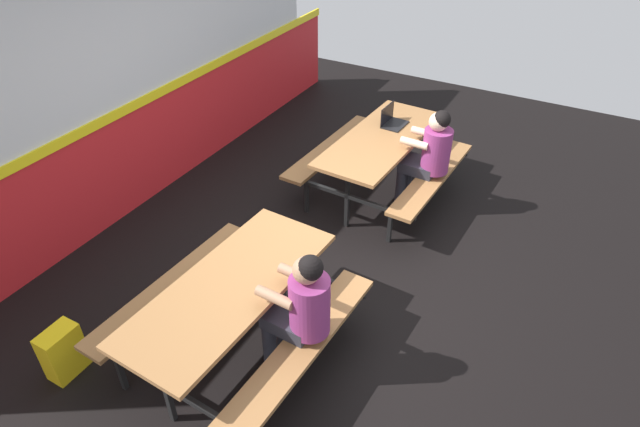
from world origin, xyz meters
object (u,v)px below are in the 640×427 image
Objects in this scene: student_further at (429,152)px; laptop_dark at (392,121)px; backpack_dark at (63,352)px; picnic_table_right at (381,150)px; student_nearer at (301,306)px; picnic_table_left at (232,300)px.

student_further is 3.66× the size of laptop_dark.
picnic_table_right is at bearing -17.47° from backpack_dark.
student_nearer is at bearing -60.63° from backpack_dark.
picnic_table_right is 5.74× the size of laptop_dark.
laptop_dark is (2.96, 0.53, 0.08)m from student_nearer.
picnic_table_right is at bearing 88.90° from student_further.
picnic_table_left is 1.57× the size of student_nearer.
picnic_table_left is 1.57× the size of student_further.
picnic_table_left is 1.39m from backpack_dark.
picnic_table_left is 2.77m from student_further.
picnic_table_right is 0.57m from student_further.
picnic_table_left is 3.06m from laptop_dark.
student_further is (2.70, -0.61, 0.13)m from picnic_table_left.
student_nearer is 2.61m from student_further.
student_further is (2.61, -0.05, 0.00)m from student_nearer.
laptop_dark is at bearing -0.55° from picnic_table_left.
picnic_table_left is at bearing 179.45° from laptop_dark.
picnic_table_left and picnic_table_right have the same top height.
student_nearer is (-2.62, -0.51, 0.13)m from picnic_table_right.
backpack_dark is (-3.87, 1.09, -0.57)m from laptop_dark.
laptop_dark is at bearing 10.20° from student_nearer.
laptop_dark is 4.06m from backpack_dark.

